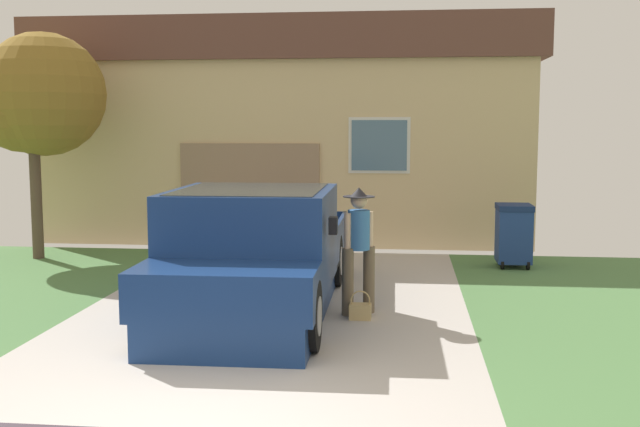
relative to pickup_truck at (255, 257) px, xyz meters
name	(u,v)px	position (x,y,z in m)	size (l,w,h in m)	color
pickup_truck	(255,257)	(0.00, 0.00, 0.00)	(2.25, 5.51, 1.68)	navy
person_with_hat	(359,244)	(1.37, 0.13, 0.17)	(0.43, 0.42, 1.69)	brown
handbag	(360,310)	(1.41, -0.14, -0.65)	(0.28, 0.21, 0.37)	tan
house_with_garage	(298,130)	(-0.65, 8.75, 1.62)	(10.81, 6.69, 4.71)	#D4B786
front_yard_tree	(39,97)	(-4.85, 3.90, 2.25)	(2.40, 2.31, 4.23)	brown
wheeled_trash_bin	(514,233)	(3.89, 3.84, -0.16)	(0.60, 0.72, 1.11)	navy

